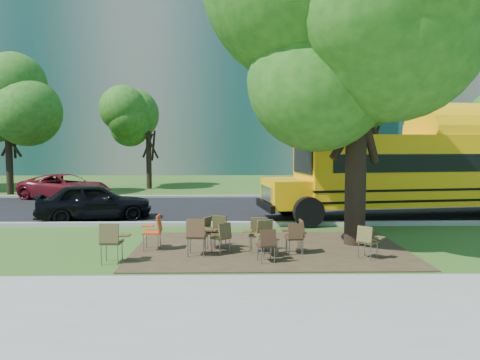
{
  "coord_description": "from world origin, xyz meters",
  "views": [
    {
      "loc": [
        -0.0,
        -12.49,
        2.76
      ],
      "look_at": [
        0.31,
        3.82,
        1.48
      ],
      "focal_mm": 35.0,
      "sensor_mm": 36.0,
      "label": 1
    }
  ],
  "objects_px": {
    "black_car": "(94,202)",
    "chair_10": "(211,229)",
    "chair_6": "(297,233)",
    "chair_11": "(295,235)",
    "chair_8": "(154,229)",
    "chair_1": "(197,233)",
    "chair_5": "(266,234)",
    "school_bus": "(445,170)",
    "chair_3": "(257,231)",
    "chair_0": "(112,239)",
    "chair_9": "(217,229)",
    "bg_car_red": "(65,187)",
    "chair_4": "(268,242)",
    "main_tree": "(358,49)",
    "chair_2": "(223,235)",
    "chair_7": "(368,239)"
  },
  "relations": [
    {
      "from": "main_tree",
      "to": "chair_6",
      "type": "xyz_separation_m",
      "value": [
        -1.73,
        -1.05,
        -4.71
      ]
    },
    {
      "from": "main_tree",
      "to": "bg_car_red",
      "type": "height_order",
      "value": "main_tree"
    },
    {
      "from": "main_tree",
      "to": "chair_3",
      "type": "relative_size",
      "value": 10.08
    },
    {
      "from": "chair_9",
      "to": "chair_5",
      "type": "bearing_deg",
      "value": 175.17
    },
    {
      "from": "chair_9",
      "to": "bg_car_red",
      "type": "distance_m",
      "value": 13.46
    },
    {
      "from": "school_bus",
      "to": "chair_3",
      "type": "distance_m",
      "value": 9.29
    },
    {
      "from": "chair_8",
      "to": "chair_11",
      "type": "distance_m",
      "value": 3.61
    },
    {
      "from": "chair_8",
      "to": "chair_10",
      "type": "xyz_separation_m",
      "value": [
        1.44,
        0.19,
        -0.05
      ]
    },
    {
      "from": "chair_4",
      "to": "bg_car_red",
      "type": "distance_m",
      "value": 15.3
    },
    {
      "from": "chair_3",
      "to": "chair_10",
      "type": "distance_m",
      "value": 1.28
    },
    {
      "from": "chair_1",
      "to": "chair_5",
      "type": "xyz_separation_m",
      "value": [
        1.66,
        0.01,
        -0.05
      ]
    },
    {
      "from": "main_tree",
      "to": "chair_1",
      "type": "height_order",
      "value": "main_tree"
    },
    {
      "from": "chair_6",
      "to": "chair_9",
      "type": "distance_m",
      "value": 2.07
    },
    {
      "from": "chair_11",
      "to": "school_bus",
      "type": "bearing_deg",
      "value": 34.93
    },
    {
      "from": "chair_2",
      "to": "black_car",
      "type": "height_order",
      "value": "black_car"
    },
    {
      "from": "main_tree",
      "to": "chair_9",
      "type": "height_order",
      "value": "main_tree"
    },
    {
      "from": "chair_1",
      "to": "chair_11",
      "type": "relative_size",
      "value": 1.2
    },
    {
      "from": "chair_3",
      "to": "school_bus",
      "type": "bearing_deg",
      "value": -134.43
    },
    {
      "from": "chair_0",
      "to": "bg_car_red",
      "type": "distance_m",
      "value": 13.49
    },
    {
      "from": "black_car",
      "to": "chair_10",
      "type": "bearing_deg",
      "value": -153.44
    },
    {
      "from": "chair_3",
      "to": "chair_5",
      "type": "relative_size",
      "value": 0.99
    },
    {
      "from": "school_bus",
      "to": "chair_9",
      "type": "height_order",
      "value": "school_bus"
    },
    {
      "from": "chair_10",
      "to": "school_bus",
      "type": "bearing_deg",
      "value": 148.46
    },
    {
      "from": "chair_4",
      "to": "chair_6",
      "type": "xyz_separation_m",
      "value": [
        0.79,
        0.89,
        0.03
      ]
    },
    {
      "from": "chair_3",
      "to": "chair_11",
      "type": "height_order",
      "value": "chair_3"
    },
    {
      "from": "chair_7",
      "to": "bg_car_red",
      "type": "distance_m",
      "value": 16.6
    },
    {
      "from": "chair_7",
      "to": "black_car",
      "type": "distance_m",
      "value": 10.03
    },
    {
      "from": "chair_0",
      "to": "black_car",
      "type": "height_order",
      "value": "black_car"
    },
    {
      "from": "chair_1",
      "to": "chair_5",
      "type": "height_order",
      "value": "chair_1"
    },
    {
      "from": "chair_9",
      "to": "chair_10",
      "type": "bearing_deg",
      "value": -19.27
    },
    {
      "from": "school_bus",
      "to": "black_car",
      "type": "bearing_deg",
      "value": 173.85
    },
    {
      "from": "black_car",
      "to": "bg_car_red",
      "type": "relative_size",
      "value": 0.88
    },
    {
      "from": "chair_6",
      "to": "chair_11",
      "type": "distance_m",
      "value": 0.12
    },
    {
      "from": "chair_5",
      "to": "chair_9",
      "type": "distance_m",
      "value": 1.42
    },
    {
      "from": "chair_5",
      "to": "chair_11",
      "type": "xyz_separation_m",
      "value": [
        0.74,
        0.12,
        -0.05
      ]
    },
    {
      "from": "chair_1",
      "to": "chair_0",
      "type": "bearing_deg",
      "value": -158.0
    },
    {
      "from": "chair_4",
      "to": "chair_10",
      "type": "xyz_separation_m",
      "value": [
        -1.38,
        1.55,
        0.01
      ]
    },
    {
      "from": "main_tree",
      "to": "chair_11",
      "type": "xyz_separation_m",
      "value": [
        -1.78,
        -1.14,
        -4.74
      ]
    },
    {
      "from": "chair_10",
      "to": "chair_2",
      "type": "bearing_deg",
      "value": 54.65
    },
    {
      "from": "chair_7",
      "to": "chair_9",
      "type": "distance_m",
      "value": 3.78
    },
    {
      "from": "chair_4",
      "to": "school_bus",
      "type": "bearing_deg",
      "value": 30.55
    },
    {
      "from": "chair_3",
      "to": "chair_9",
      "type": "xyz_separation_m",
      "value": [
        -1.03,
        0.28,
        0.01
      ]
    },
    {
      "from": "black_car",
      "to": "chair_0",
      "type": "bearing_deg",
      "value": -177.37
    },
    {
      "from": "chair_0",
      "to": "bg_car_red",
      "type": "relative_size",
      "value": 0.21
    },
    {
      "from": "chair_3",
      "to": "chair_11",
      "type": "xyz_separation_m",
      "value": [
        0.93,
        -0.32,
        -0.04
      ]
    },
    {
      "from": "school_bus",
      "to": "chair_8",
      "type": "relative_size",
      "value": 13.84
    },
    {
      "from": "chair_5",
      "to": "bg_car_red",
      "type": "relative_size",
      "value": 0.19
    },
    {
      "from": "chair_4",
      "to": "chair_9",
      "type": "distance_m",
      "value": 1.84
    },
    {
      "from": "chair_10",
      "to": "black_car",
      "type": "height_order",
      "value": "black_car"
    },
    {
      "from": "chair_2",
      "to": "chair_6",
      "type": "distance_m",
      "value": 1.84
    }
  ]
}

